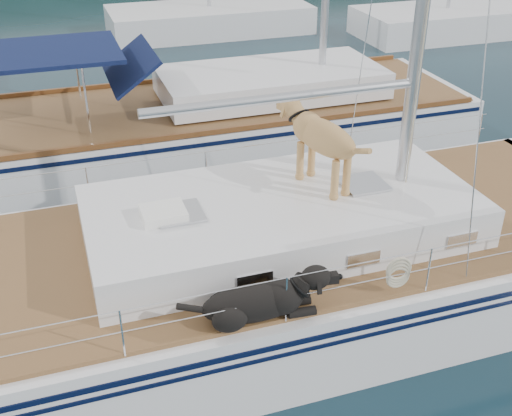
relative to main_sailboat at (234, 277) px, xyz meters
name	(u,v)px	position (x,y,z in m)	size (l,w,h in m)	color
ground	(227,317)	(-0.10, 0.01, -0.69)	(120.00, 120.00, 0.00)	black
main_sailboat	(234,277)	(0.00, 0.00, 0.00)	(12.00, 3.80, 14.01)	white
neighbor_sailboat	(224,123)	(1.50, 5.72, -0.06)	(11.00, 3.50, 13.30)	white
bg_boat_center	(210,20)	(3.90, 16.01, -0.24)	(7.20, 3.00, 11.65)	white
bg_boat_east	(446,22)	(11.90, 13.01, -0.23)	(6.40, 3.00, 11.65)	white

